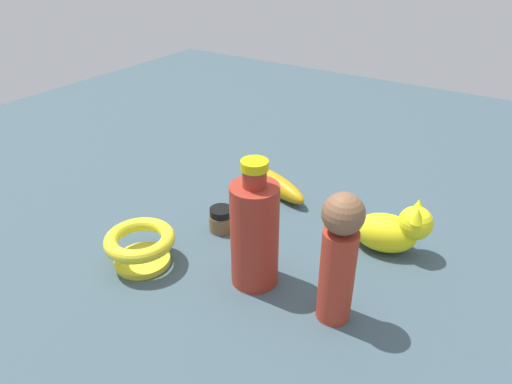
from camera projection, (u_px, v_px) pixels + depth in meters
The scene contains 7 objects.
ground at pixel (256, 216), 0.88m from camera, with size 2.00×2.00×0.00m, color #384C56.
cat_figurine at pixel (394, 229), 0.77m from camera, with size 0.14×0.09×0.10m.
nail_polish_jar at pixel (221, 219), 0.83m from camera, with size 0.04×0.04×0.04m.
bowl at pixel (140, 244), 0.74m from camera, with size 0.11×0.11×0.06m.
person_figure_adult at pixel (339, 256), 0.61m from camera, with size 0.06×0.06×0.20m.
banana at pixel (276, 184), 0.95m from camera, with size 0.17×0.04×0.04m, color #B58610.
bottle_tall at pixel (255, 232), 0.68m from camera, with size 0.07×0.07×0.20m.
Camera 1 is at (0.41, -0.62, 0.48)m, focal length 32.88 mm.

